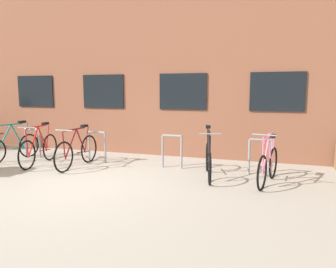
% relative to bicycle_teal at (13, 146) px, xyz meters
% --- Properties ---
extents(ground_plane, '(42.00, 42.00, 0.00)m').
position_rel_bicycle_teal_xyz_m(ground_plane, '(2.93, -1.43, -0.37)').
color(ground_plane, '#B2ADA0').
extents(storefront_building, '(28.00, 6.37, 6.08)m').
position_rel_bicycle_teal_xyz_m(storefront_building, '(2.93, 4.94, 2.67)').
color(storefront_building, brown).
rests_on(storefront_building, ground).
extents(bike_rack, '(6.51, 0.05, 0.79)m').
position_rel_bicycle_teal_xyz_m(bike_rack, '(3.24, 0.47, 0.11)').
color(bike_rack, gray).
rests_on(bike_rack, ground).
extents(bicycle_teal, '(0.45, 1.66, 1.03)m').
position_rel_bicycle_teal_xyz_m(bicycle_teal, '(0.00, 0.00, 0.00)').
color(bicycle_teal, black).
rests_on(bicycle_teal, ground).
extents(bicycle_pink, '(0.49, 1.59, 1.05)m').
position_rel_bicycle_teal_xyz_m(bicycle_pink, '(6.41, -0.14, 0.00)').
color(bicycle_pink, black).
rests_on(bicycle_pink, ground).
extents(bicycle_maroon, '(0.44, 1.76, 1.00)m').
position_rel_bicycle_teal_xyz_m(bicycle_maroon, '(2.03, -0.10, 0.02)').
color(bicycle_maroon, black).
rests_on(bicycle_maroon, ground).
extents(bicycle_red, '(0.46, 1.74, 1.03)m').
position_rel_bicycle_teal_xyz_m(bicycle_red, '(1.00, -0.18, 0.02)').
color(bicycle_red, black).
rests_on(bicycle_red, ground).
extents(bicycle_black, '(0.56, 1.70, 1.08)m').
position_rel_bicycle_teal_xyz_m(bicycle_black, '(5.20, -0.02, 0.01)').
color(bicycle_black, black).
rests_on(bicycle_black, ground).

